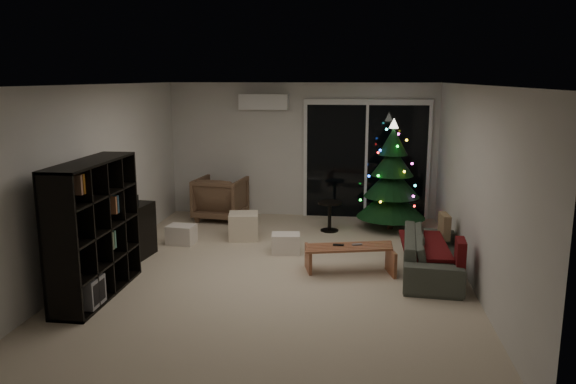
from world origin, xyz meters
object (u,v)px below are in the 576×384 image
(coffee_table, at_px, (349,259))
(christmas_tree, at_px, (392,175))
(media_cabinet, at_px, (121,237))
(armchair, at_px, (221,198))
(sofa, at_px, (432,254))
(bookshelf, at_px, (78,229))

(coffee_table, height_order, christmas_tree, christmas_tree)
(media_cabinet, bearing_deg, armchair, 80.56)
(armchair, distance_m, coffee_table, 3.59)
(sofa, relative_size, coffee_table, 1.59)
(media_cabinet, height_order, christmas_tree, christmas_tree)
(armchair, bearing_deg, media_cabinet, 80.81)
(christmas_tree, bearing_deg, sofa, -79.36)
(sofa, height_order, christmas_tree, christmas_tree)
(sofa, bearing_deg, bookshelf, 111.34)
(media_cabinet, relative_size, coffee_table, 1.07)
(armchair, distance_m, christmas_tree, 3.16)
(coffee_table, bearing_deg, bookshelf, -173.72)
(armchair, bearing_deg, bookshelf, 85.67)
(bookshelf, distance_m, christmas_tree, 5.22)
(bookshelf, distance_m, armchair, 3.92)
(bookshelf, height_order, christmas_tree, christmas_tree)
(coffee_table, bearing_deg, sofa, -8.95)
(christmas_tree, bearing_deg, media_cabinet, -148.95)
(armchair, xyz_separation_m, coffee_table, (2.42, -2.64, -0.21))
(sofa, height_order, coffee_table, sofa)
(armchair, relative_size, coffee_table, 0.74)
(sofa, bearing_deg, coffee_table, 99.79)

